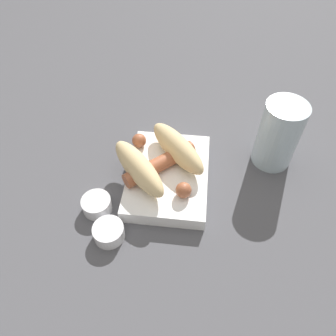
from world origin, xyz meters
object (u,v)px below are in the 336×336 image
at_px(drink_glass, 278,135).
at_px(condiment_cup_far, 109,233).
at_px(bread_roll, 159,158).
at_px(food_tray, 168,176).
at_px(sausage, 160,164).
at_px(condiment_cup_near, 97,205).

bearing_deg(drink_glass, condiment_cup_far, 126.15).
bearing_deg(condiment_cup_far, bread_roll, -25.69).
xyz_separation_m(food_tray, condiment_cup_far, (-0.13, 0.09, -0.00)).
bearing_deg(drink_glass, food_tray, 111.64).
bearing_deg(food_tray, condiment_cup_far, 146.63).
bearing_deg(sausage, food_tray, -107.97).
distance_m(bread_roll, condiment_cup_far, 0.16).
bearing_deg(condiment_cup_near, bread_roll, -49.07).
bearing_deg(bread_roll, condiment_cup_near, 130.93).
bearing_deg(condiment_cup_near, drink_glass, -63.78).
height_order(food_tray, drink_glass, drink_glass).
bearing_deg(drink_glass, condiment_cup_near, 116.22).
relative_size(condiment_cup_near, drink_glass, 0.38).
bearing_deg(condiment_cup_far, food_tray, -33.37).
bearing_deg(bread_roll, food_tray, -116.52).
xyz_separation_m(sausage, drink_glass, (0.08, -0.22, 0.03)).
bearing_deg(sausage, drink_glass, -70.97).
xyz_separation_m(condiment_cup_far, drink_glass, (0.21, -0.29, 0.06)).
bearing_deg(drink_glass, bread_roll, 107.81).
relative_size(food_tray, condiment_cup_far, 3.86).
bearing_deg(sausage, condiment_cup_near, 128.72).
height_order(bread_roll, condiment_cup_far, bread_roll).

